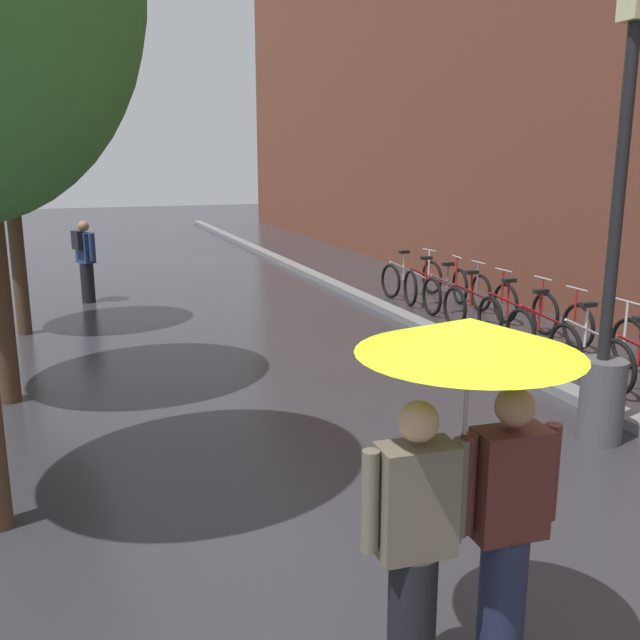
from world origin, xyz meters
TOP-DOWN VIEW (x-y plane):
  - kerb_strip at (3.20, 10.00)m, footprint 0.30×36.00m
  - street_tree_2 at (-3.07, 9.17)m, footprint 2.24×2.24m
  - parked_bicycle_2 at (4.24, 4.32)m, footprint 1.12×0.76m
  - parked_bicycle_3 at (4.24, 5.31)m, footprint 1.09×0.71m
  - parked_bicycle_4 at (4.36, 6.24)m, footprint 1.10×0.73m
  - parked_bicycle_5 at (4.25, 7.15)m, footprint 1.09×0.72m
  - parked_bicycle_6 at (4.35, 8.11)m, footprint 1.09×0.72m
  - parked_bicycle_7 at (4.36, 8.92)m, footprint 1.17×0.85m
  - parked_bicycle_8 at (4.36, 9.91)m, footprint 1.15×0.81m
  - couple_under_umbrella at (-0.50, 0.01)m, footprint 1.15×1.15m
  - street_lamp_post at (2.60, 2.43)m, footprint 0.24×0.24m
  - litter_bin at (2.60, 2.39)m, footprint 0.44×0.44m
  - pedestrian_walking_midground at (-2.00, 11.52)m, footprint 0.43×0.54m

SIDE VIEW (x-z plane):
  - kerb_strip at x=3.20m, z-range 0.00..0.12m
  - parked_bicycle_2 at x=4.24m, z-range -0.10..0.86m
  - parked_bicycle_3 at x=4.24m, z-range -0.10..0.86m
  - parked_bicycle_4 at x=4.36m, z-range -0.10..0.86m
  - parked_bicycle_5 at x=4.25m, z-range -0.10..0.86m
  - parked_bicycle_6 at x=4.35m, z-range -0.10..0.86m
  - parked_bicycle_7 at x=4.36m, z-range -0.10..0.86m
  - parked_bicycle_8 at x=4.36m, z-range -0.10..0.86m
  - litter_bin at x=2.60m, z-range 0.00..0.85m
  - pedestrian_walking_midground at x=-2.00m, z-range 0.06..1.67m
  - couple_under_umbrella at x=-0.50m, z-range 0.36..2.39m
  - street_lamp_post at x=2.60m, z-range 0.36..4.68m
  - street_tree_2 at x=-3.07m, z-range 0.99..5.93m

